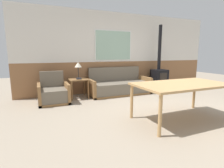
% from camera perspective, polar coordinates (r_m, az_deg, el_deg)
% --- Properties ---
extents(ground_plane, '(16.00, 16.00, 0.00)m').
position_cam_1_polar(ground_plane, '(4.36, 19.65, -8.42)').
color(ground_plane, gray).
extents(wall_back, '(7.20, 0.09, 2.70)m').
position_cam_1_polar(wall_back, '(6.32, 3.74, 10.18)').
color(wall_back, '#8E603D').
rests_on(wall_back, ground_plane).
extents(couch, '(2.02, 0.87, 0.87)m').
position_cam_1_polar(couch, '(5.79, 2.30, -0.79)').
color(couch, olive).
rests_on(couch, ground_plane).
extents(armchair, '(0.80, 0.80, 0.84)m').
position_cam_1_polar(armchair, '(5.03, -18.53, -3.03)').
color(armchair, olive).
rests_on(armchair, ground_plane).
extents(side_table, '(0.54, 0.54, 0.58)m').
position_cam_1_polar(side_table, '(5.34, -10.98, 0.64)').
color(side_table, olive).
rests_on(side_table, ground_plane).
extents(table_lamp, '(0.22, 0.22, 0.49)m').
position_cam_1_polar(table_lamp, '(5.38, -11.00, 5.93)').
color(table_lamp, '#262628').
rests_on(table_lamp, side_table).
extents(book_stack, '(0.16, 0.17, 0.02)m').
position_cam_1_polar(book_stack, '(5.24, -10.73, 1.69)').
color(book_stack, black).
rests_on(book_stack, side_table).
extents(dining_table, '(1.87, 1.03, 0.75)m').
position_cam_1_polar(dining_table, '(3.74, 21.83, -0.78)').
color(dining_table, tan).
rests_on(dining_table, ground_plane).
extents(wood_stove, '(0.50, 0.47, 2.32)m').
position_cam_1_polar(wood_stove, '(6.62, 15.14, 2.92)').
color(wood_stove, black).
rests_on(wood_stove, ground_plane).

